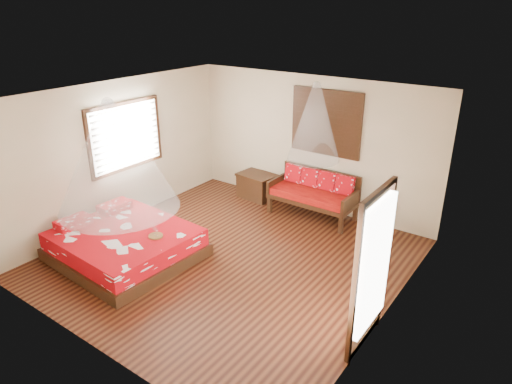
% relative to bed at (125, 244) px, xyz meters
% --- Properties ---
extents(room, '(5.54, 5.54, 2.84)m').
position_rel_bed_xyz_m(room, '(1.52, 1.01, 1.15)').
color(room, black).
rests_on(room, ground).
extents(bed, '(2.34, 2.14, 0.65)m').
position_rel_bed_xyz_m(bed, '(0.00, 0.00, 0.00)').
color(bed, black).
rests_on(bed, floor).
extents(daybed, '(1.77, 0.79, 0.94)m').
position_rel_bed_xyz_m(daybed, '(1.85, 3.39, 0.27)').
color(daybed, black).
rests_on(daybed, floor).
extents(storage_chest, '(0.87, 0.67, 0.56)m').
position_rel_bed_xyz_m(storage_chest, '(0.35, 3.46, 0.03)').
color(storage_chest, black).
rests_on(storage_chest, floor).
extents(shutter_panel, '(1.52, 0.06, 1.32)m').
position_rel_bed_xyz_m(shutter_panel, '(1.85, 3.73, 1.65)').
color(shutter_panel, black).
rests_on(shutter_panel, wall_back).
extents(window_left, '(0.10, 1.74, 1.34)m').
position_rel_bed_xyz_m(window_left, '(-1.19, 1.21, 1.45)').
color(window_left, black).
rests_on(window_left, wall_left).
extents(glazed_door, '(0.08, 1.02, 2.16)m').
position_rel_bed_xyz_m(glazed_door, '(4.24, 0.41, 0.82)').
color(glazed_door, black).
rests_on(glazed_door, floor).
extents(wine_tray, '(0.24, 0.24, 0.20)m').
position_rel_bed_xyz_m(wine_tray, '(0.61, 0.18, 0.30)').
color(wine_tray, brown).
rests_on(wine_tray, bed).
extents(mosquito_net_main, '(1.96, 1.96, 1.80)m').
position_rel_bed_xyz_m(mosquito_net_main, '(0.02, -0.00, 1.60)').
color(mosquito_net_main, white).
rests_on(mosquito_net_main, ceiling).
extents(mosquito_net_daybed, '(1.02, 1.02, 1.50)m').
position_rel_bed_xyz_m(mosquito_net_daybed, '(1.85, 3.26, 1.75)').
color(mosquito_net_daybed, white).
rests_on(mosquito_net_daybed, ceiling).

